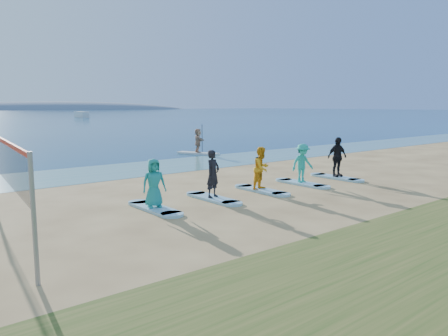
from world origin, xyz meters
TOP-DOWN VIEW (x-y plane):
  - ground at (0.00, 0.00)m, footprint 600.00×600.00m
  - shallow_water at (0.00, 10.50)m, footprint 600.00×600.00m
  - island_ridge at (95.00, 300.00)m, footprint 220.00×56.00m
  - volleyball_net at (-7.06, 2.75)m, footprint 1.08×9.04m
  - paddleboard at (7.54, 14.13)m, footprint 1.84×3.03m
  - paddleboarder at (7.54, 14.13)m, footprint 0.96×1.58m
  - boat_offshore_b at (34.54, 104.47)m, footprint 1.94×6.93m
  - surfboard_0 at (-2.87, 2.07)m, footprint 0.70×2.20m
  - student_0 at (-2.87, 2.07)m, footprint 0.85×0.65m
  - surfboard_1 at (-0.50, 2.07)m, footprint 0.70×2.20m
  - student_1 at (-0.50, 2.07)m, footprint 0.70×0.56m
  - surfboard_2 at (1.87, 2.07)m, footprint 0.70×2.20m
  - student_2 at (1.87, 2.07)m, footprint 0.91×0.78m
  - surfboard_3 at (4.25, 2.07)m, footprint 0.70×2.20m
  - student_3 at (4.25, 2.07)m, footprint 1.14×0.79m
  - surfboard_4 at (6.62, 2.07)m, footprint 0.70×2.20m
  - student_4 at (6.62, 2.07)m, footprint 1.12×0.64m

SIDE VIEW (x-z plane):
  - ground at x=0.00m, z-range 0.00..0.00m
  - island_ridge at x=95.00m, z-range -9.00..9.00m
  - boat_offshore_b at x=34.54m, z-range -0.79..0.79m
  - shallow_water at x=0.00m, z-range 0.01..0.01m
  - surfboard_0 at x=-2.87m, z-range 0.00..0.09m
  - surfboard_1 at x=-0.50m, z-range 0.00..0.09m
  - surfboard_2 at x=1.87m, z-range 0.00..0.09m
  - surfboard_3 at x=4.25m, z-range 0.00..0.09m
  - surfboard_4 at x=6.62m, z-range 0.00..0.09m
  - paddleboard at x=7.54m, z-range 0.00..0.12m
  - student_0 at x=-2.87m, z-range 0.09..1.65m
  - student_3 at x=4.25m, z-range 0.09..1.72m
  - student_2 at x=1.87m, z-range 0.09..1.74m
  - student_1 at x=-0.50m, z-range 0.09..1.76m
  - paddleboarder at x=7.54m, z-range 0.12..1.74m
  - student_4 at x=6.62m, z-range 0.09..1.89m
  - volleyball_net at x=-7.06m, z-range 0.65..3.15m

